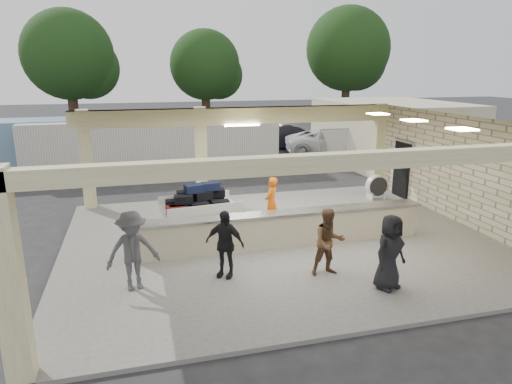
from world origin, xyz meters
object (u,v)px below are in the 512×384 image
object	(u,v)px
car_white_b	(381,139)
car_dark	(291,136)
passenger_a	(329,242)
passenger_c	(133,251)
baggage_handler	(271,202)
passenger_d	(390,252)
luggage_cart	(198,204)
container_white	(155,146)
passenger_b	(225,244)
drum_fan	(377,186)
car_white_a	(331,142)
baggage_counter	(284,229)

from	to	relation	value
car_white_b	car_dark	bearing A→B (deg)	64.63
passenger_a	passenger_c	world-z (taller)	passenger_c
baggage_handler	passenger_d	distance (m)	4.79
passenger_c	luggage_cart	bearing A→B (deg)	50.17
passenger_d	container_white	bearing A→B (deg)	86.66
passenger_b	passenger_d	world-z (taller)	passenger_d
drum_fan	passenger_b	bearing A→B (deg)	-144.09
luggage_cart	container_white	size ratio (longest dim) A/B	0.21
luggage_cart	car_dark	size ratio (longest dim) A/B	0.55
passenger_d	car_white_a	distance (m)	17.14
car_white_a	passenger_d	bearing A→B (deg)	172.50
passenger_d	car_dark	world-z (taller)	passenger_d
drum_fan	baggage_handler	bearing A→B (deg)	-157.51
car_dark	container_white	world-z (taller)	container_white
drum_fan	passenger_d	bearing A→B (deg)	-118.25
drum_fan	baggage_handler	world-z (taller)	baggage_handler
baggage_counter	passenger_d	bearing A→B (deg)	-64.39
baggage_counter	passenger_b	xyz separation A→B (m)	(-1.96, -1.49, 0.33)
baggage_counter	baggage_handler	world-z (taller)	baggage_handler
car_dark	passenger_d	bearing A→B (deg)	173.91
passenger_a	car_dark	distance (m)	18.59
passenger_a	passenger_c	xyz separation A→B (m)	(-4.48, 0.42, 0.09)
baggage_counter	car_dark	xyz separation A→B (m)	(5.72, 15.80, 0.17)
passenger_d	car_white_a	xyz separation A→B (m)	(5.78, 16.14, -0.22)
passenger_c	car_white_b	world-z (taller)	passenger_c
passenger_c	car_white_a	bearing A→B (deg)	40.27
car_white_a	car_dark	bearing A→B (deg)	41.50
passenger_a	car_white_b	distance (m)	18.61
drum_fan	container_white	bearing A→B (deg)	135.44
container_white	passenger_b	bearing A→B (deg)	-84.95
drum_fan	passenger_b	distance (m)	8.57
baggage_handler	car_white_a	world-z (taller)	baggage_handler
baggage_handler	passenger_b	world-z (taller)	passenger_b
container_white	passenger_c	bearing A→B (deg)	-94.35
car_dark	drum_fan	bearing A→B (deg)	-177.17
passenger_c	car_white_a	distance (m)	18.53
baggage_handler	passenger_c	size ratio (longest dim) A/B	0.88
baggage_counter	baggage_handler	distance (m)	1.60
passenger_a	car_white_b	bearing A→B (deg)	58.45
car_white_a	luggage_cart	bearing A→B (deg)	151.84
drum_fan	passenger_a	xyz separation A→B (m)	(-4.46, -5.66, 0.33)
baggage_handler	container_white	size ratio (longest dim) A/B	0.13
baggage_counter	baggage_handler	bearing A→B (deg)	86.01
passenger_d	car_white_b	xyz separation A→B (m)	(9.27, 16.51, -0.22)
luggage_cart	passenger_a	world-z (taller)	passenger_a
car_white_b	car_white_a	bearing A→B (deg)	95.62
passenger_c	passenger_d	bearing A→B (deg)	-26.82
luggage_cart	passenger_c	bearing A→B (deg)	-124.40
baggage_counter	passenger_c	size ratio (longest dim) A/B	4.53
passenger_a	passenger_b	size ratio (longest dim) A/B	1.00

